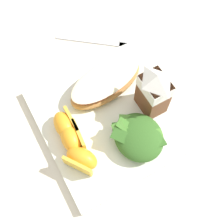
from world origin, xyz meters
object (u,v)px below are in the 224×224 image
Objects in this scene: milk_carton at (154,91)px; metal_fork at (102,42)px; green_salad_pile at (138,137)px; orange_wedge_rear at (81,159)px; cheesy_pizza_bread at (106,82)px; white_plate at (112,116)px; orange_wedge_front at (65,125)px; orange_wedge_middle at (72,138)px.

milk_carton is 0.70× the size of metal_fork.
green_salad_pile reaches higher than orange_wedge_rear.
white_plate is at bearing -18.49° from cheesy_pizza_bread.
cheesy_pizza_bread is at bearing 112.32° from orange_wedge_front.
white_plate is 0.20m from metal_fork.
milk_carton is at bearing 74.92° from white_plate.
orange_wedge_front is at bearing -99.56° from white_plate.
milk_carton is at bearing 129.85° from green_salad_pile.
white_plate is 0.10m from orange_wedge_middle.
orange_wedge_front reaches higher than cheesy_pizza_bread.
green_salad_pile is at bearing -2.51° from cheesy_pizza_bread.
orange_wedge_rear is at bearing -97.32° from green_salad_pile.
cheesy_pizza_bread is at bearing -145.77° from milk_carton.
cheesy_pizza_bread is 0.17m from orange_wedge_rear.
cheesy_pizza_bread is 0.14m from green_salad_pile.
white_plate reaches higher than metal_fork.
green_salad_pile is at bearing 50.54° from orange_wedge_front.
orange_wedge_front is 0.95× the size of orange_wedge_middle.
green_salad_pile is (0.07, 0.01, 0.03)m from white_plate.
white_plate is at bearing -22.54° from metal_fork.
metal_fork is at bearing 166.63° from green_salad_pile.
cheesy_pizza_bread is 1.74× the size of green_salad_pile.
cheesy_pizza_bread is 3.01× the size of orange_wedge_front.
metal_fork is (-0.20, -0.00, -0.07)m from milk_carton.
milk_carton is at bearing 0.54° from metal_fork.
orange_wedge_rear is 0.30m from metal_fork.
green_salad_pile is at bearing -50.15° from milk_carton.
green_salad_pile reaches higher than white_plate.
orange_wedge_rear is at bearing -3.69° from orange_wedge_middle.
orange_wedge_front is at bearing -45.35° from metal_fork.
white_plate is at bearing 98.44° from orange_wedge_middle.
green_salad_pile reaches higher than cheesy_pizza_bread.
orange_wedge_middle reaches higher than metal_fork.
orange_wedge_front is at bearing -102.10° from milk_carton.
orange_wedge_middle is at bearing -118.64° from green_salad_pile.
orange_wedge_middle is at bearing -1.16° from orange_wedge_front.
white_plate is 4.01× the size of orange_wedge_rear.
green_salad_pile is at bearing -13.37° from metal_fork.
orange_wedge_front is 0.07m from orange_wedge_rear.
milk_carton is 0.18m from orange_wedge_middle.
milk_carton is 1.57× the size of orange_wedge_rear.
green_salad_pile reaches higher than orange_wedge_front.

